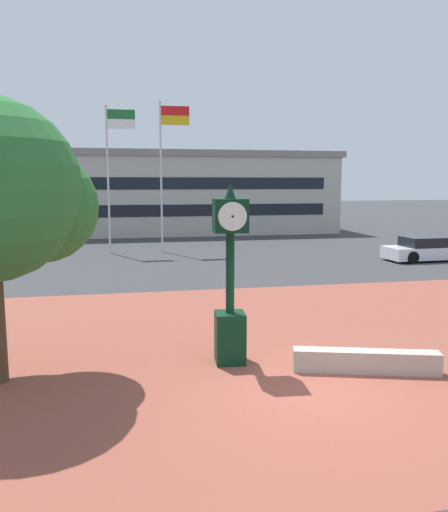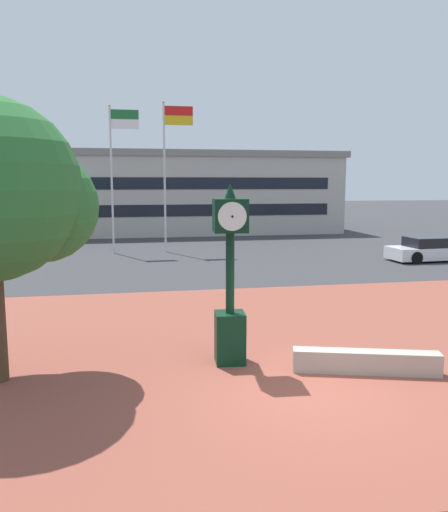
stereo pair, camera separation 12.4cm
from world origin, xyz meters
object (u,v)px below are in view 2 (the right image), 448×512
object	(u,v)px
street_clock	(230,281)
flagpole_primary	(115,165)
plaza_tree	(0,194)
flagpole_secondary	(168,162)
civic_building	(150,192)
car_street_mid	(429,250)

from	to	relation	value
street_clock	flagpole_primary	distance (m)	20.12
plaza_tree	flagpole_secondary	xyz separation A→B (m)	(5.10, 19.69, 1.43)
civic_building	plaza_tree	bearing A→B (deg)	-97.66
street_clock	civic_building	bearing A→B (deg)	94.79
street_clock	flagpole_secondary	size ratio (longest dim) A/B	0.47
street_clock	flagpole_secondary	world-z (taller)	flagpole_secondary
flagpole_secondary	plaza_tree	bearing A→B (deg)	-104.51
street_clock	flagpole_primary	size ratio (longest dim) A/B	0.48
street_clock	flagpole_primary	world-z (taller)	flagpole_primary
flagpole_primary	flagpole_secondary	world-z (taller)	flagpole_secondary
street_clock	plaza_tree	world-z (taller)	plaza_tree
street_clock	plaza_tree	bearing A→B (deg)	-174.91
plaza_tree	flagpole_secondary	world-z (taller)	flagpole_secondary
car_street_mid	flagpole_secondary	bearing A→B (deg)	-116.86
civic_building	flagpole_primary	bearing A→B (deg)	-99.99
street_clock	car_street_mid	xyz separation A→B (m)	(13.64, 13.44, -1.37)
flagpole_primary	flagpole_secondary	size ratio (longest dim) A/B	0.97
plaza_tree	flagpole_secondary	distance (m)	20.39
plaza_tree	street_clock	bearing A→B (deg)	0.44
plaza_tree	car_street_mid	world-z (taller)	plaza_tree
street_clock	flagpole_secondary	distance (m)	19.96
street_clock	civic_building	distance (m)	35.35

